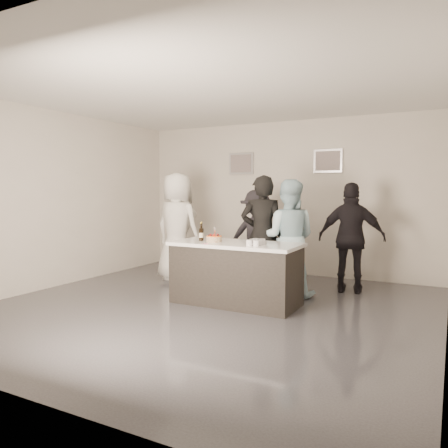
# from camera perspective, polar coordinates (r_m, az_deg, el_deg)

# --- Properties ---
(floor) EXTENTS (6.00, 6.00, 0.00)m
(floor) POSITION_cam_1_polar(r_m,az_deg,el_deg) (6.26, -2.18, -10.88)
(floor) COLOR #3D3D42
(floor) RESTS_ON ground
(ceiling) EXTENTS (6.00, 6.00, 0.00)m
(ceiling) POSITION_cam_1_polar(r_m,az_deg,el_deg) (6.18, -2.26, 17.02)
(ceiling) COLOR white
(wall_back) EXTENTS (6.00, 0.04, 3.00)m
(wall_back) POSITION_cam_1_polar(r_m,az_deg,el_deg) (8.76, 7.67, 3.41)
(wall_back) COLOR beige
(wall_back) RESTS_ON ground
(wall_front) EXTENTS (6.00, 0.04, 3.00)m
(wall_front) POSITION_cam_1_polar(r_m,az_deg,el_deg) (3.76, -25.82, 1.64)
(wall_front) COLOR beige
(wall_front) RESTS_ON ground
(wall_left) EXTENTS (0.04, 6.00, 3.00)m
(wall_left) POSITION_cam_1_polar(r_m,az_deg,el_deg) (7.97, -21.25, 3.05)
(wall_left) COLOR beige
(wall_left) RESTS_ON ground
(picture_left) EXTENTS (0.54, 0.04, 0.44)m
(picture_left) POSITION_cam_1_polar(r_m,az_deg,el_deg) (9.10, 2.28, 7.89)
(picture_left) COLOR #B2B2B7
(picture_left) RESTS_ON wall_back
(picture_right) EXTENTS (0.54, 0.04, 0.44)m
(picture_right) POSITION_cam_1_polar(r_m,az_deg,el_deg) (8.48, 13.42, 8.03)
(picture_right) COLOR #B2B2B7
(picture_right) RESTS_ON wall_back
(bar_counter) EXTENTS (1.86, 0.86, 0.90)m
(bar_counter) POSITION_cam_1_polar(r_m,az_deg,el_deg) (6.37, 1.56, -6.44)
(bar_counter) COLOR white
(bar_counter) RESTS_ON ground
(cake) EXTENTS (0.23, 0.23, 0.08)m
(cake) POSITION_cam_1_polar(r_m,az_deg,el_deg) (6.38, -1.31, -2.00)
(cake) COLOR orange
(cake) RESTS_ON bar_counter
(beer_bottle_a) EXTENTS (0.07, 0.07, 0.26)m
(beer_bottle_a) POSITION_cam_1_polar(r_m,az_deg,el_deg) (6.67, -2.96, -0.92)
(beer_bottle_a) COLOR black
(beer_bottle_a) RESTS_ON bar_counter
(beer_bottle_b) EXTENTS (0.07, 0.07, 0.26)m
(beer_bottle_b) POSITION_cam_1_polar(r_m,az_deg,el_deg) (6.49, -3.00, -1.07)
(beer_bottle_b) COLOR black
(beer_bottle_b) RESTS_ON bar_counter
(tumbler_cluster) EXTENTS (0.19, 0.30, 0.08)m
(tumbler_cluster) POSITION_cam_1_polar(r_m,az_deg,el_deg) (6.03, 4.19, -2.37)
(tumbler_cluster) COLOR #C78E12
(tumbler_cluster) RESTS_ON bar_counter
(candles) EXTENTS (0.24, 0.08, 0.01)m
(candles) POSITION_cam_1_polar(r_m,az_deg,el_deg) (6.14, -2.50, -2.58)
(candles) COLOR pink
(candles) RESTS_ON bar_counter
(person_main_black) EXTENTS (0.80, 0.65, 1.89)m
(person_main_black) POSITION_cam_1_polar(r_m,az_deg,el_deg) (6.93, 5.02, -1.45)
(person_main_black) COLOR black
(person_main_black) RESTS_ON ground
(person_main_blue) EXTENTS (1.00, 0.85, 1.82)m
(person_main_blue) POSITION_cam_1_polar(r_m,az_deg,el_deg) (6.89, 8.37, -1.79)
(person_main_blue) COLOR #B1D8E7
(person_main_blue) RESTS_ON ground
(person_guest_left) EXTENTS (1.05, 0.77, 1.97)m
(person_guest_left) POSITION_cam_1_polar(r_m,az_deg,el_deg) (7.99, -6.10, -0.39)
(person_guest_left) COLOR white
(person_guest_left) RESTS_ON ground
(person_guest_right) EXTENTS (1.10, 0.59, 1.78)m
(person_guest_right) POSITION_cam_1_polar(r_m,az_deg,el_deg) (7.30, 16.32, -1.74)
(person_guest_right) COLOR black
(person_guest_right) RESTS_ON ground
(person_guest_back) EXTENTS (1.13, 0.73, 1.66)m
(person_guest_back) POSITION_cam_1_polar(r_m,az_deg,el_deg) (7.66, 4.32, -1.75)
(person_guest_back) COLOR black
(person_guest_back) RESTS_ON ground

